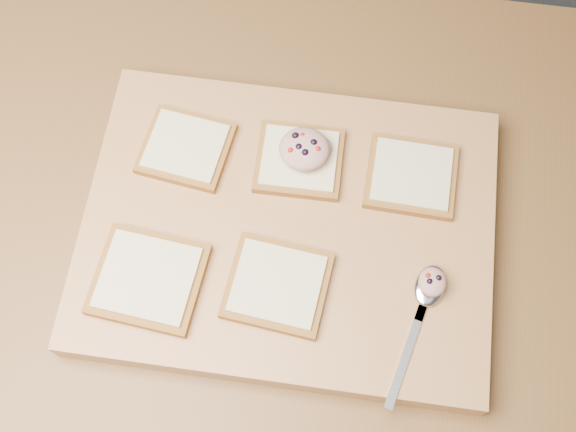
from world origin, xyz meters
name	(u,v)px	position (x,y,z in m)	size (l,w,h in m)	color
ground	(277,348)	(0.00, 0.00, 0.00)	(4.00, 4.00, 0.00)	#515459
island_counter	(274,299)	(0.00, 0.00, 0.45)	(2.00, 0.80, 0.90)	slate
cutting_board	(288,230)	(0.03, -0.03, 0.92)	(0.53, 0.40, 0.04)	#B4794D
bread_far_left	(186,148)	(-0.12, 0.05, 0.95)	(0.13, 0.12, 0.02)	brown
bread_far_center	(299,160)	(0.03, 0.06, 0.95)	(0.11, 0.11, 0.02)	brown
bread_far_right	(411,176)	(0.18, 0.05, 0.95)	(0.12, 0.11, 0.02)	brown
bread_near_left	(148,279)	(-0.13, -0.13, 0.95)	(0.14, 0.13, 0.02)	brown
bread_near_center	(277,285)	(0.03, -0.12, 0.95)	(0.13, 0.12, 0.02)	brown
tuna_salad_dollop	(304,149)	(0.04, 0.06, 0.97)	(0.07, 0.06, 0.03)	tan
spoon	(427,296)	(0.21, -0.10, 0.95)	(0.07, 0.19, 0.01)	silver
spoon_salad	(432,282)	(0.22, -0.09, 0.96)	(0.03, 0.04, 0.02)	tan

